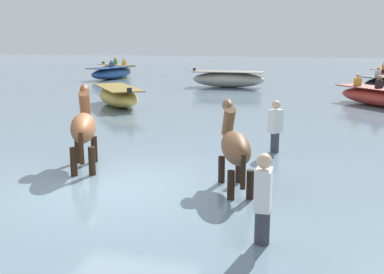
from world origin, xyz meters
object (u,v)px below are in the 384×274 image
at_px(horse_lead_bay, 235,149).
at_px(boat_near_port, 228,79).
at_px(boat_near_starboard, 116,69).
at_px(horse_trailing_chestnut, 84,129).
at_px(person_wading_mid, 275,133).
at_px(person_spectator_far, 263,211).
at_px(boat_far_inshore, 377,96).
at_px(boat_distant_east, 118,96).
at_px(boat_mid_outer, 112,73).

xyz_separation_m(horse_lead_bay, boat_near_port, (-3.27, 16.81, -0.30)).
relative_size(boat_near_starboard, boat_near_port, 0.86).
xyz_separation_m(horse_trailing_chestnut, boat_near_port, (-0.05, 16.22, -0.38)).
distance_m(boat_near_starboard, person_wading_mid, 24.45).
xyz_separation_m(horse_lead_bay, person_spectator_far, (0.74, -2.13, -0.27)).
bearing_deg(boat_far_inshore, person_spectator_far, -101.79).
bearing_deg(boat_near_port, boat_distant_east, -110.11).
bearing_deg(boat_near_port, person_wading_mid, -75.02).
height_order(horse_lead_bay, boat_mid_outer, horse_lead_bay).
relative_size(horse_lead_bay, boat_near_starboard, 0.58).
bearing_deg(boat_near_port, boat_far_inshore, -36.97).
bearing_deg(boat_distant_east, person_spectator_far, -58.15).
height_order(horse_trailing_chestnut, person_spectator_far, horse_trailing_chestnut).
bearing_deg(boat_distant_east, boat_mid_outer, 115.56).
bearing_deg(boat_distant_east, person_wading_mid, -42.38).
relative_size(boat_far_inshore, person_wading_mid, 2.15).
relative_size(horse_lead_bay, boat_distant_east, 0.53).
bearing_deg(boat_far_inshore, boat_distant_east, -164.65).
height_order(boat_near_starboard, person_wading_mid, person_wading_mid).
distance_m(person_spectator_far, person_wading_mid, 5.08).
relative_size(boat_near_starboard, boat_mid_outer, 0.87).
relative_size(horse_trailing_chestnut, boat_far_inshore, 0.59).
bearing_deg(boat_far_inshore, boat_near_starboard, 143.90).
bearing_deg(boat_mid_outer, boat_near_starboard, 110.51).
height_order(horse_lead_bay, person_spectator_far, horse_lead_bay).
bearing_deg(person_spectator_far, boat_near_port, 101.95).
bearing_deg(person_spectator_far, horse_lead_bay, 109.17).
distance_m(horse_trailing_chestnut, person_wading_mid, 4.36).
height_order(horse_lead_bay, boat_near_starboard, horse_lead_bay).
distance_m(boat_distant_east, person_wading_mid, 8.92).
bearing_deg(boat_distant_east, boat_far_inshore, 15.35).
distance_m(boat_far_inshore, boat_near_port, 8.62).
bearing_deg(boat_near_port, person_spectator_far, -78.05).
distance_m(boat_near_starboard, boat_distant_east, 16.00).
xyz_separation_m(horse_trailing_chestnut, boat_distant_east, (-2.92, 8.36, -0.44)).
distance_m(boat_mid_outer, person_spectator_far, 24.90).
bearing_deg(boat_near_starboard, boat_far_inshore, -36.10).
relative_size(person_spectator_far, person_wading_mid, 1.00).
distance_m(boat_far_inshore, boat_near_starboard, 20.22).
xyz_separation_m(boat_mid_outer, boat_near_port, (8.01, -2.86, 0.04)).
height_order(boat_near_starboard, boat_near_port, boat_near_starboard).
distance_m(horse_lead_bay, person_spectator_far, 2.27).
bearing_deg(horse_lead_bay, person_wading_mid, 81.39).
relative_size(horse_lead_bay, boat_mid_outer, 0.50).
relative_size(boat_far_inshore, boat_distant_east, 0.97).
distance_m(horse_trailing_chestnut, boat_mid_outer, 20.71).
distance_m(horse_trailing_chestnut, boat_distant_east, 8.86).
distance_m(horse_lead_bay, boat_mid_outer, 22.68).
distance_m(horse_lead_bay, person_wading_mid, 2.98).
distance_m(boat_far_inshore, boat_mid_outer, 16.92).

